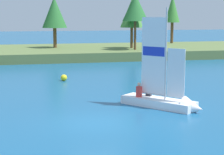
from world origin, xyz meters
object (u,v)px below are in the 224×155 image
Objects in this scene: shoreline_tree_midleft at (54,13)px; shoreline_tree_midright at (132,13)px; shoreline_tree_right at (172,9)px; sailboat at (169,101)px; shoreline_tree_centre at (135,8)px; channel_buoy at (64,78)px.

shoreline_tree_midleft is 9.20m from shoreline_tree_midright.
shoreline_tree_midright is 9.98m from shoreline_tree_right.
shoreline_tree_midleft is 1.06× the size of sailboat.
shoreline_tree_right reaches higher than sailboat.
shoreline_tree_midleft is 16.88m from shoreline_tree_right.
shoreline_tree_midleft is at bearing 147.99° from sailboat.
channel_buoy is at bearing -124.61° from shoreline_tree_centre.
shoreline_tree_midleft is at bearing -166.21° from shoreline_tree_right.
shoreline_tree_right is at bearing 52.51° from channel_buoy.
sailboat is (-12.41, -32.28, -5.20)m from shoreline_tree_right.
channel_buoy is (-9.55, -15.76, -4.82)m from shoreline_tree_midright.
shoreline_tree_right is 1.16× the size of sailboat.
shoreline_tree_midright is at bearing 84.91° from shoreline_tree_centre.
shoreline_tree_midleft is 28.93m from sailboat.
shoreline_tree_midright is at bearing -15.72° from shoreline_tree_midleft.
shoreline_tree_centre is at bearing -95.09° from shoreline_tree_midright.
shoreline_tree_centre is 1.09× the size of shoreline_tree_midright.
shoreline_tree_midright is 11.73× the size of channel_buoy.
shoreline_tree_centre is at bearing 128.75° from sailboat.
shoreline_tree_right is (16.39, 4.02, 0.47)m from shoreline_tree_midleft.
shoreline_tree_right reaches higher than shoreline_tree_midleft.
sailboat is at bearing -100.71° from shoreline_tree_midright.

